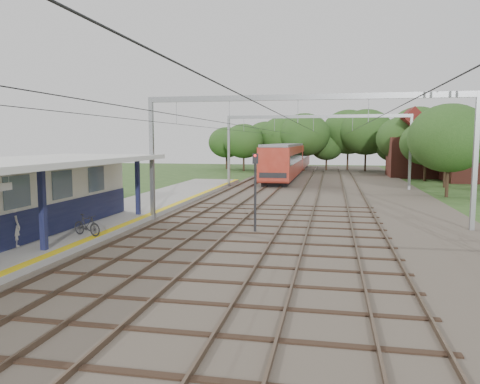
# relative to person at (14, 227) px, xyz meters

# --- Properties ---
(ground) EXTENTS (160.00, 160.00, 0.00)m
(ground) POSITION_rel_person_xyz_m (7.38, -6.25, -1.15)
(ground) COLOR #2D4C1E
(ground) RESTS_ON ground
(ballast_bed) EXTENTS (18.00, 90.00, 0.10)m
(ballast_bed) POSITION_rel_person_xyz_m (11.38, 23.75, -1.10)
(ballast_bed) COLOR #473D33
(ballast_bed) RESTS_ON ground
(platform) EXTENTS (5.00, 52.00, 0.35)m
(platform) POSITION_rel_person_xyz_m (-0.12, 7.75, -0.97)
(platform) COLOR gray
(platform) RESTS_ON ground
(yellow_stripe) EXTENTS (0.45, 52.00, 0.01)m
(yellow_stripe) POSITION_rel_person_xyz_m (2.13, 7.75, -0.79)
(yellow_stripe) COLOR yellow
(yellow_stripe) RESTS_ON platform
(rail_tracks) EXTENTS (11.80, 88.00, 0.15)m
(rail_tracks) POSITION_rel_person_xyz_m (8.88, 23.75, -0.97)
(rail_tracks) COLOR brown
(rail_tracks) RESTS_ON ballast_bed
(catenary_system) EXTENTS (17.22, 88.00, 7.00)m
(catenary_system) POSITION_rel_person_xyz_m (10.77, 19.03, 4.36)
(catenary_system) COLOR gray
(catenary_system) RESTS_ON ground
(tree_band) EXTENTS (31.72, 30.88, 8.82)m
(tree_band) POSITION_rel_person_xyz_m (11.22, 50.87, 3.77)
(tree_band) COLOR #382619
(tree_band) RESTS_ON ground
(house_near) EXTENTS (7.00, 6.12, 7.89)m
(house_near) POSITION_rel_person_xyz_m (28.38, 39.75, 1.84)
(house_near) COLOR brown
(house_near) RESTS_ON ground
(house_far) EXTENTS (8.00, 6.12, 8.66)m
(house_far) POSITION_rel_person_xyz_m (23.38, 45.75, 2.09)
(house_far) COLOR brown
(house_far) RESTS_ON ground
(person) EXTENTS (0.65, 0.50, 1.60)m
(person) POSITION_rel_person_xyz_m (0.00, 0.00, 0.00)
(person) COLOR silver
(person) RESTS_ON platform
(bicycle) EXTENTS (1.66, 0.94, 0.96)m
(bicycle) POSITION_rel_person_xyz_m (1.72, 2.57, -0.32)
(bicycle) COLOR black
(bicycle) RESTS_ON platform
(train) EXTENTS (3.13, 39.01, 4.10)m
(train) POSITION_rel_person_xyz_m (6.88, 47.31, 1.13)
(train) COLOR black
(train) RESTS_ON ballast_bed
(signal_post) EXTENTS (0.30, 0.27, 3.95)m
(signal_post) POSITION_rel_person_xyz_m (8.73, 6.24, 1.26)
(signal_post) COLOR black
(signal_post) RESTS_ON ground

